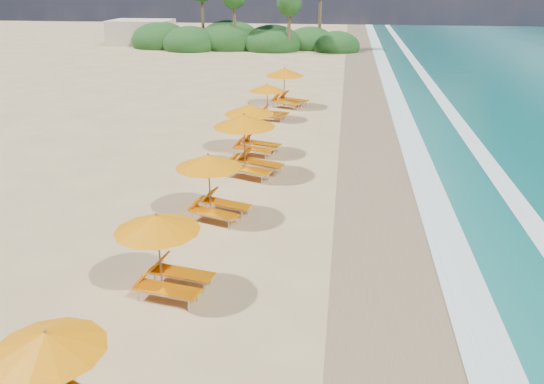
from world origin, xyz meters
TOP-DOWN VIEW (x-y plane):
  - ground at (0.00, 0.00)m, footprint 160.00×160.00m
  - wet_sand at (4.00, 0.00)m, footprint 4.00×160.00m
  - surf_foam at (6.70, 0.00)m, footprint 4.00×160.00m
  - station_2 at (-2.55, -8.92)m, footprint 2.64×2.59m
  - station_3 at (-2.14, -4.28)m, footprint 2.64×2.52m
  - station_4 at (-2.01, 0.49)m, footprint 2.85×2.79m
  - station_5 at (-1.60, 4.84)m, footprint 3.32×3.27m
  - station_6 at (-1.92, 7.74)m, footprint 2.93×2.86m
  - station_7 at (-2.03, 14.13)m, footprint 2.47×2.36m
  - station_8 at (-1.43, 17.47)m, footprint 3.18×3.17m
  - treeline at (-9.94, 45.51)m, footprint 25.80×8.80m
  - beach_building at (-22.00, 48.00)m, footprint 7.00×5.00m

SIDE VIEW (x-z plane):
  - ground at x=0.00m, z-range 0.00..0.00m
  - wet_sand at x=4.00m, z-range 0.00..0.01m
  - surf_foam at x=6.70m, z-range 0.02..0.03m
  - treeline at x=-9.94m, z-range -3.87..5.86m
  - station_7 at x=-2.03m, z-range 0.12..2.18m
  - station_2 at x=-2.55m, z-range 0.12..2.18m
  - station_3 at x=-2.14m, z-range 0.13..2.34m
  - station_4 at x=-2.01m, z-range 0.14..2.38m
  - station_6 at x=-1.92m, z-range 0.14..2.46m
  - station_8 at x=-1.43m, z-range 0.15..2.57m
  - beach_building at x=-22.00m, z-range 0.00..2.80m
  - station_5 at x=-1.60m, z-range 0.15..2.71m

